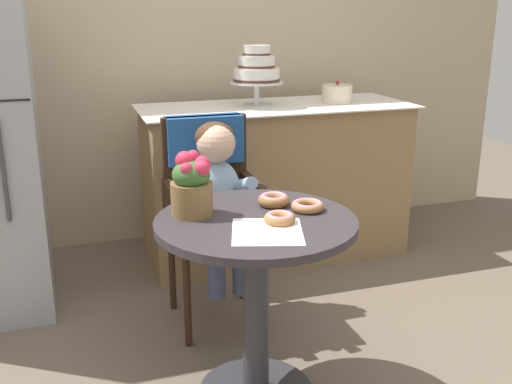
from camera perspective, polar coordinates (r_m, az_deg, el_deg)
The scene contains 12 objects.
back_wall at distance 3.79m, azimuth -9.13°, elevation 15.70°, with size 4.80×0.10×2.70m, color #C1AD8E.
cafe_table at distance 2.19m, azimuth -0.02°, elevation -7.78°, with size 0.72×0.72×0.72m.
wicker_chair at distance 2.78m, azimuth -4.40°, elevation 0.55°, with size 0.42×0.45×0.95m.
seated_child at distance 2.63m, azimuth -3.59°, elevation 0.42°, with size 0.27×0.32×0.73m.
paper_napkin at distance 1.99m, azimuth 1.08°, elevation -3.81°, with size 0.23×0.26×0.00m, color white.
donut_front at distance 2.06m, azimuth 2.27°, elevation -2.47°, with size 0.11×0.11×0.04m.
donut_mid at distance 2.25m, azimuth 1.70°, elevation -0.71°, with size 0.12×0.12×0.04m.
donut_side at distance 2.20m, azimuth 4.93°, elevation -1.29°, with size 0.12×0.12×0.03m.
flower_vase at distance 2.13m, azimuth -6.14°, elevation 0.73°, with size 0.15×0.15×0.23m.
display_counter at distance 3.53m, azimuth 1.87°, elevation 1.08°, with size 1.56×0.62×0.90m.
tiered_cake_stand at distance 3.37m, azimuth 0.06°, elevation 11.54°, with size 0.30×0.30×0.34m.
round_layer_cake at distance 3.58m, azimuth 7.72°, elevation 9.27°, with size 0.18×0.18×0.13m.
Camera 1 is at (-0.62, -1.89, 1.43)m, focal length 42.03 mm.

